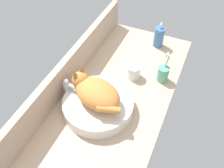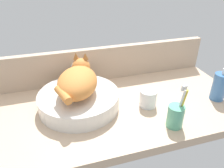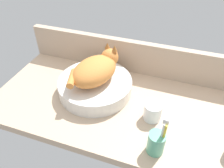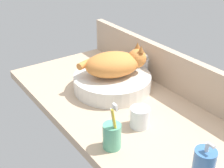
% 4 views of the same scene
% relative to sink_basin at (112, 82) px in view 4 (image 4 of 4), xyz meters
% --- Properties ---
extents(ground_plane, '(1.24, 0.58, 0.04)m').
position_rel_sink_basin_xyz_m(ground_plane, '(0.15, -0.04, -0.06)').
color(ground_plane, tan).
extents(backsplash_panel, '(1.24, 0.04, 0.18)m').
position_rel_sink_basin_xyz_m(backsplash_panel, '(0.15, 0.23, 0.06)').
color(backsplash_panel, tan).
rests_on(backsplash_panel, ground_plane).
extents(sink_basin, '(0.36, 0.36, 0.07)m').
position_rel_sink_basin_xyz_m(sink_basin, '(0.00, 0.00, 0.00)').
color(sink_basin, silver).
rests_on(sink_basin, ground_plane).
extents(cat, '(0.24, 0.30, 0.14)m').
position_rel_sink_basin_xyz_m(cat, '(0.00, 0.01, 0.09)').
color(cat, orange).
rests_on(cat, sink_basin).
extents(faucet, '(0.04, 0.12, 0.14)m').
position_rel_sink_basin_xyz_m(faucet, '(0.01, 0.17, 0.04)').
color(faucet, silver).
rests_on(faucet, ground_plane).
extents(toothbrush_cup, '(0.07, 0.07, 0.19)m').
position_rel_sink_basin_xyz_m(toothbrush_cup, '(0.35, -0.24, 0.02)').
color(toothbrush_cup, '#5BB28E').
rests_on(toothbrush_cup, ground_plane).
extents(water_glass, '(0.08, 0.08, 0.08)m').
position_rel_sink_basin_xyz_m(water_glass, '(0.30, -0.08, -0.00)').
color(water_glass, white).
rests_on(water_glass, ground_plane).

